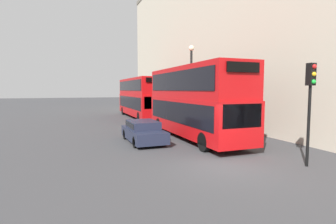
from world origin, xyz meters
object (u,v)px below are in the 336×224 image
(car_dark_sedan, at_px, (143,131))
(pedestrian, at_px, (181,115))
(bus_second_in_queue, at_px, (140,96))
(traffic_light, at_px, (310,93))
(bus_leading, at_px, (194,100))

(car_dark_sedan, relative_size, pedestrian, 2.66)
(bus_second_in_queue, height_order, traffic_light, bus_second_in_queue)
(pedestrian, bearing_deg, bus_leading, -108.10)
(bus_second_in_queue, distance_m, pedestrian, 6.42)
(bus_second_in_queue, xyz_separation_m, car_dark_sedan, (-3.40, -13.72, -1.75))
(bus_leading, xyz_separation_m, traffic_light, (1.62, -7.32, 0.51))
(car_dark_sedan, height_order, traffic_light, traffic_light)
(bus_second_in_queue, xyz_separation_m, traffic_light, (1.62, -21.01, 0.60))
(bus_leading, xyz_separation_m, pedestrian, (2.65, 8.10, -1.80))
(bus_leading, xyz_separation_m, bus_second_in_queue, (0.00, 13.69, -0.09))
(bus_second_in_queue, relative_size, car_dark_sedan, 2.70)
(car_dark_sedan, xyz_separation_m, traffic_light, (5.02, -7.29, 2.35))
(traffic_light, height_order, pedestrian, traffic_light)
(car_dark_sedan, bearing_deg, traffic_light, -55.46)
(bus_leading, bearing_deg, car_dark_sedan, -179.56)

